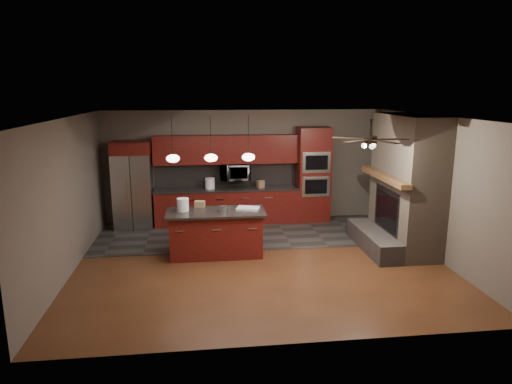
{
  "coord_description": "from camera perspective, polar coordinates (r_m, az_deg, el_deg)",
  "views": [
    {
      "loc": [
        -1.1,
        -8.35,
        3.29
      ],
      "look_at": [
        -0.01,
        0.6,
        1.26
      ],
      "focal_mm": 32.0,
      "sensor_mm": 36.0,
      "label": 1
    }
  ],
  "objects": [
    {
      "name": "kitchen_island",
      "position": [
        9.26,
        -5.01,
        -5.12
      ],
      "size": [
        1.97,
        0.91,
        0.92
      ],
      "rotation": [
        0.0,
        0.0,
        -0.01
      ],
      "color": "maroon",
      "rests_on": "ground"
    },
    {
      "name": "pendant_left",
      "position": [
        9.16,
        -10.35,
        4.17
      ],
      "size": [
        0.26,
        0.26,
        0.92
      ],
      "color": "black",
      "rests_on": "ceiling"
    },
    {
      "name": "ceiling_fan",
      "position": [
        8.13,
        14.08,
        6.44
      ],
      "size": [
        1.27,
        1.33,
        0.41
      ],
      "color": "black",
      "rests_on": "ceiling"
    },
    {
      "name": "oven_tower",
      "position": [
        11.58,
        7.16,
        2.15
      ],
      "size": [
        0.8,
        0.63,
        2.38
      ],
      "color": "maroon",
      "rests_on": "ground"
    },
    {
      "name": "left_wall",
      "position": [
        8.89,
        -22.44,
        -0.56
      ],
      "size": [
        0.02,
        6.0,
        2.8
      ],
      "primitive_type": "cube",
      "color": "#645B50",
      "rests_on": "ground"
    },
    {
      "name": "refrigerator",
      "position": [
        11.31,
        -15.12,
        0.83
      ],
      "size": [
        0.9,
        0.75,
        2.1
      ],
      "color": "silver",
      "rests_on": "ground"
    },
    {
      "name": "fireplace_column",
      "position": [
        9.88,
        17.97,
        0.43
      ],
      "size": [
        1.3,
        2.1,
        2.8
      ],
      "color": "#786856",
      "rests_on": "ground"
    },
    {
      "name": "white_bucket",
      "position": [
        9.2,
        -9.13,
        -1.58
      ],
      "size": [
        0.29,
        0.29,
        0.26
      ],
      "primitive_type": "cylinder",
      "rotation": [
        0.0,
        0.0,
        0.27
      ],
      "color": "white",
      "rests_on": "kitchen_island"
    },
    {
      "name": "back_cabinetry",
      "position": [
        11.37,
        -3.64,
        0.5
      ],
      "size": [
        3.59,
        0.64,
        2.2
      ],
      "color": "maroon",
      "rests_on": "ground"
    },
    {
      "name": "paint_can",
      "position": [
        9.06,
        -4.15,
        -2.14
      ],
      "size": [
        0.23,
        0.23,
        0.12
      ],
      "primitive_type": "cylinder",
      "rotation": [
        0.0,
        0.0,
        -0.43
      ],
      "color": "#A3A4A8",
      "rests_on": "kitchen_island"
    },
    {
      "name": "ground",
      "position": [
        9.04,
        0.52,
        -8.65
      ],
      "size": [
        7.0,
        7.0,
        0.0
      ],
      "primitive_type": "plane",
      "color": "brown",
      "rests_on": "ground"
    },
    {
      "name": "paint_tray",
      "position": [
        9.22,
        -1.0,
        -2.06
      ],
      "size": [
        0.51,
        0.43,
        0.04
      ],
      "primitive_type": "cube",
      "rotation": [
        0.0,
        0.0,
        -0.3
      ],
      "color": "white",
      "rests_on": "kitchen_island"
    },
    {
      "name": "back_wall",
      "position": [
        11.56,
        -1.4,
        3.28
      ],
      "size": [
        7.0,
        0.02,
        2.8
      ],
      "primitive_type": "cube",
      "color": "#645B50",
      "rests_on": "ground"
    },
    {
      "name": "pendant_right",
      "position": [
        9.19,
        -0.95,
        4.4
      ],
      "size": [
        0.26,
        0.26,
        0.92
      ],
      "color": "black",
      "rests_on": "ceiling"
    },
    {
      "name": "microwave",
      "position": [
        11.31,
        -2.66,
        2.54
      ],
      "size": [
        0.73,
        0.41,
        0.5
      ],
      "primitive_type": "imported",
      "color": "silver",
      "rests_on": "back_cabinetry"
    },
    {
      "name": "counter_box",
      "position": [
        11.33,
        0.58,
        0.98
      ],
      "size": [
        0.2,
        0.18,
        0.18
      ],
      "primitive_type": "cube",
      "rotation": [
        0.0,
        0.0,
        0.41
      ],
      "color": "#95684D",
      "rests_on": "back_cabinetry"
    },
    {
      "name": "pendant_center",
      "position": [
        9.15,
        -5.64,
        4.3
      ],
      "size": [
        0.26,
        0.26,
        0.92
      ],
      "color": "black",
      "rests_on": "ceiling"
    },
    {
      "name": "cardboard_box",
      "position": [
        9.47,
        -7.04,
        -1.51
      ],
      "size": [
        0.23,
        0.19,
        0.13
      ],
      "primitive_type": "cube",
      "rotation": [
        0.0,
        0.0,
        -0.23
      ],
      "color": "#95724D",
      "rests_on": "kitchen_island"
    },
    {
      "name": "counter_bucket",
      "position": [
        11.28,
        -5.78,
        1.08
      ],
      "size": [
        0.29,
        0.29,
        0.27
      ],
      "primitive_type": "cylinder",
      "rotation": [
        0.0,
        0.0,
        -0.29
      ],
      "color": "white",
      "rests_on": "back_cabinetry"
    },
    {
      "name": "ceiling",
      "position": [
        8.43,
        0.56,
        9.36
      ],
      "size": [
        7.0,
        6.0,
        0.02
      ],
      "primitive_type": "cube",
      "color": "white",
      "rests_on": "back_wall"
    },
    {
      "name": "slate_tile_patch",
      "position": [
        10.72,
        -0.73,
        -5.15
      ],
      "size": [
        7.0,
        2.4,
        0.01
      ],
      "primitive_type": "cube",
      "color": "#363431",
      "rests_on": "ground"
    },
    {
      "name": "right_wall",
      "position": [
        9.72,
        21.46,
        0.59
      ],
      "size": [
        0.02,
        6.0,
        2.8
      ],
      "primitive_type": "cube",
      "color": "#645B50",
      "rests_on": "ground"
    }
  ]
}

